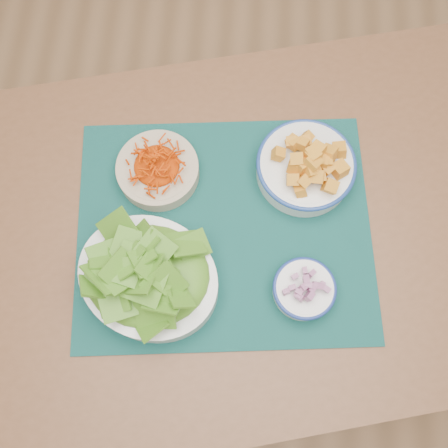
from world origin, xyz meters
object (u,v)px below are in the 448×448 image
object	(u,v)px
squash_bowl	(307,164)
lettuce_bowl	(148,276)
placemat	(224,229)
onion_bowl	(304,289)
carrot_bowl	(157,168)
table	(250,238)

from	to	relation	value
squash_bowl	lettuce_bowl	bearing A→B (deg)	-139.68
placemat	squash_bowl	xyz separation A→B (m)	(0.16, 0.13, 0.05)
onion_bowl	carrot_bowl	bearing A→B (deg)	142.70
carrot_bowl	onion_bowl	world-z (taller)	carrot_bowl
table	carrot_bowl	world-z (taller)	carrot_bowl
placemat	carrot_bowl	size ratio (longest dim) A/B	2.93
table	placemat	size ratio (longest dim) A/B	2.33
table	lettuce_bowl	bearing A→B (deg)	-159.48
squash_bowl	lettuce_bowl	xyz separation A→B (m)	(-0.30, -0.25, 0.01)
onion_bowl	placemat	bearing A→B (deg)	143.15
squash_bowl	lettuce_bowl	world-z (taller)	lettuce_bowl
carrot_bowl	squash_bowl	distance (m)	0.31
table	squash_bowl	world-z (taller)	squash_bowl
squash_bowl	onion_bowl	distance (m)	0.26
table	lettuce_bowl	xyz separation A→B (m)	(-0.20, -0.13, 0.15)
onion_bowl	lettuce_bowl	bearing A→B (deg)	179.61
table	lettuce_bowl	size ratio (longest dim) A/B	4.09
table	placemat	world-z (taller)	placemat
squash_bowl	placemat	bearing A→B (deg)	-140.34
table	onion_bowl	distance (m)	0.21
placemat	lettuce_bowl	bearing A→B (deg)	-144.18
table	onion_bowl	world-z (taller)	onion_bowl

